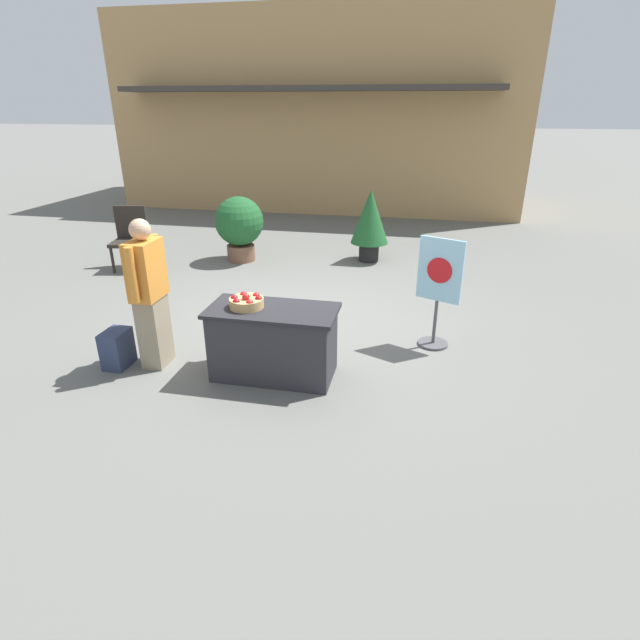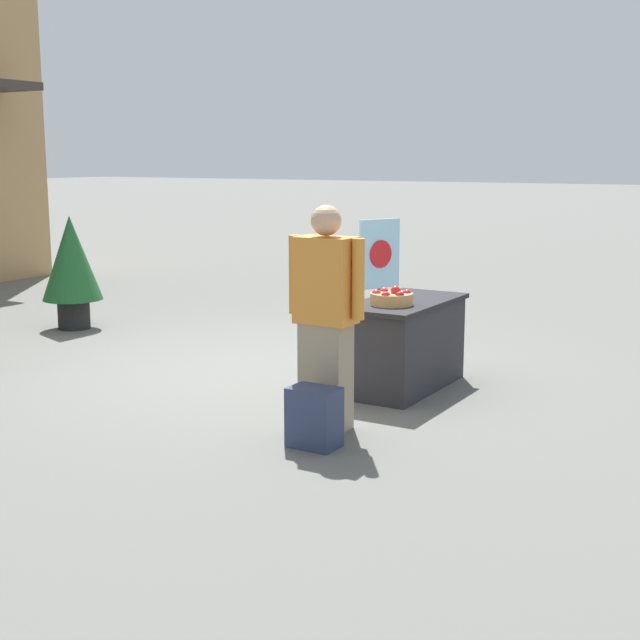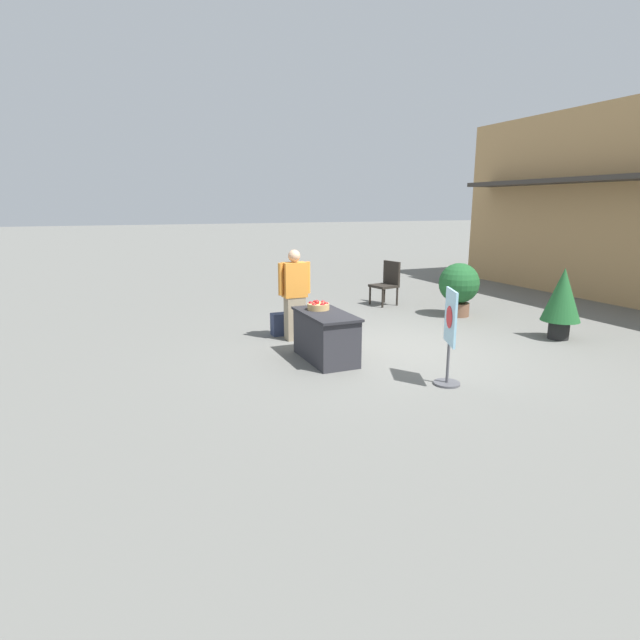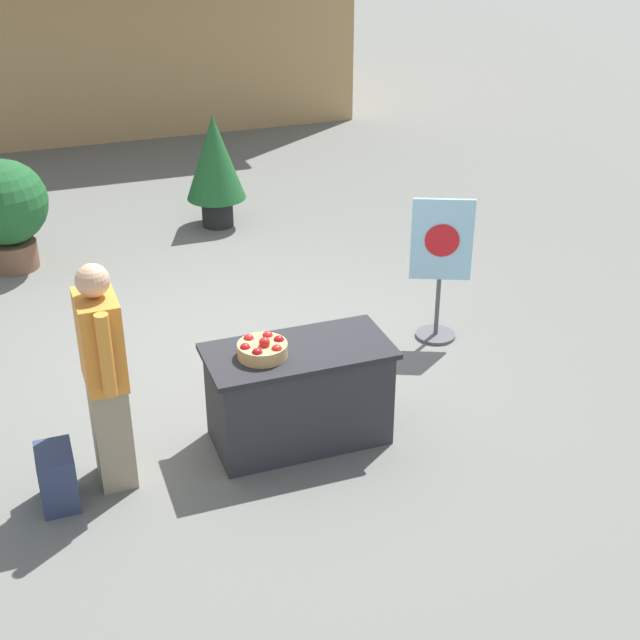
{
  "view_description": "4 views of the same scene",
  "coord_description": "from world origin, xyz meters",
  "px_view_note": "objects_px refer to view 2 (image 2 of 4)",
  "views": [
    {
      "loc": [
        1.57,
        -5.9,
        2.71
      ],
      "look_at": [
        0.62,
        -1.31,
        0.66
      ],
      "focal_mm": 28.0,
      "sensor_mm": 36.0,
      "label": 1
    },
    {
      "loc": [
        -6.69,
        -4.56,
        1.98
      ],
      "look_at": [
        -0.1,
        -0.66,
        0.57
      ],
      "focal_mm": 50.0,
      "sensor_mm": 36.0,
      "label": 2
    },
    {
      "loc": [
        7.11,
        -4.42,
        2.41
      ],
      "look_at": [
        -0.15,
        -1.34,
        0.59
      ],
      "focal_mm": 28.0,
      "sensor_mm": 36.0,
      "label": 3
    },
    {
      "loc": [
        -1.62,
        -6.61,
        3.88
      ],
      "look_at": [
        0.61,
        -0.5,
        0.5
      ],
      "focal_mm": 50.0,
      "sensor_mm": 36.0,
      "label": 4
    }
  ],
  "objects_px": {
    "display_table": "(403,344)",
    "backpack": "(314,417)",
    "person_visitor": "(326,317)",
    "poster_board": "(379,276)",
    "potted_plant_near_right": "(71,263)",
    "apple_basket": "(392,298)"
  },
  "relations": [
    {
      "from": "display_table",
      "to": "backpack",
      "type": "distance_m",
      "value": 1.78
    },
    {
      "from": "backpack",
      "to": "potted_plant_near_right",
      "type": "distance_m",
      "value": 5.18
    },
    {
      "from": "person_visitor",
      "to": "poster_board",
      "type": "relative_size",
      "value": 1.24
    },
    {
      "from": "apple_basket",
      "to": "backpack",
      "type": "relative_size",
      "value": 0.84
    },
    {
      "from": "backpack",
      "to": "poster_board",
      "type": "xyz_separation_m",
      "value": [
        3.44,
        1.25,
        0.5
      ]
    },
    {
      "from": "apple_basket",
      "to": "potted_plant_near_right",
      "type": "distance_m",
      "value": 4.55
    },
    {
      "from": "display_table",
      "to": "backpack",
      "type": "height_order",
      "value": "display_table"
    },
    {
      "from": "apple_basket",
      "to": "backpack",
      "type": "height_order",
      "value": "apple_basket"
    },
    {
      "from": "poster_board",
      "to": "person_visitor",
      "type": "bearing_deg",
      "value": -46.53
    },
    {
      "from": "display_table",
      "to": "apple_basket",
      "type": "distance_m",
      "value": 0.52
    },
    {
      "from": "apple_basket",
      "to": "poster_board",
      "type": "distance_m",
      "value": 2.24
    },
    {
      "from": "person_visitor",
      "to": "poster_board",
      "type": "bearing_deg",
      "value": 19.14
    },
    {
      "from": "display_table",
      "to": "poster_board",
      "type": "distance_m",
      "value": 2.03
    },
    {
      "from": "backpack",
      "to": "poster_board",
      "type": "relative_size",
      "value": 0.32
    },
    {
      "from": "backpack",
      "to": "poster_board",
      "type": "height_order",
      "value": "poster_board"
    },
    {
      "from": "apple_basket",
      "to": "person_visitor",
      "type": "distance_m",
      "value": 1.09
    },
    {
      "from": "apple_basket",
      "to": "poster_board",
      "type": "xyz_separation_m",
      "value": [
        1.95,
        1.1,
        -0.12
      ]
    },
    {
      "from": "apple_basket",
      "to": "potted_plant_near_right",
      "type": "relative_size",
      "value": 0.27
    },
    {
      "from": "potted_plant_near_right",
      "to": "person_visitor",
      "type": "bearing_deg",
      "value": -112.59
    },
    {
      "from": "display_table",
      "to": "potted_plant_near_right",
      "type": "xyz_separation_m",
      "value": [
        0.51,
        4.47,
        0.38
      ]
    },
    {
      "from": "person_visitor",
      "to": "poster_board",
      "type": "height_order",
      "value": "person_visitor"
    },
    {
      "from": "backpack",
      "to": "potted_plant_near_right",
      "type": "xyz_separation_m",
      "value": [
        2.27,
        4.63,
        0.56
      ]
    }
  ]
}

